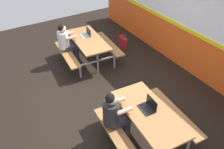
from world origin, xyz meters
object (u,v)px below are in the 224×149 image
at_px(picnic_table_left, 88,44).
at_px(laptop_dark, 148,107).
at_px(tote_bag_bright, 123,42).
at_px(student_nearer, 66,41).
at_px(laptop_silver, 86,34).
at_px(picnic_table_right, 148,118).
at_px(student_further, 115,113).

distance_m(picnic_table_left, laptop_dark, 3.02).
bearing_deg(tote_bag_bright, laptop_dark, -25.95).
height_order(student_nearer, laptop_silver, student_nearer).
distance_m(picnic_table_right, student_further, 0.64).
bearing_deg(student_further, student_nearer, 174.50).
xyz_separation_m(picnic_table_right, student_further, (-0.32, -0.53, 0.14)).
bearing_deg(picnic_table_left, laptop_silver, 164.84).
distance_m(picnic_table_right, student_nearer, 3.36).
distance_m(laptop_silver, laptop_dark, 3.21).
bearing_deg(picnic_table_left, picnic_table_right, -5.49).
distance_m(picnic_table_right, laptop_dark, 0.23).
height_order(laptop_dark, tote_bag_bright, laptop_dark).
xyz_separation_m(laptop_dark, tote_bag_bright, (-3.17, 1.54, -0.59)).
relative_size(laptop_silver, tote_bag_bright, 0.78).
xyz_separation_m(student_further, laptop_dark, (0.24, 0.58, 0.08)).
distance_m(student_further, tote_bag_bright, 3.65).
bearing_deg(picnic_table_right, picnic_table_left, 174.51).
distance_m(laptop_silver, tote_bag_bright, 1.37).
distance_m(student_nearer, student_further, 3.04).
height_order(picnic_table_left, student_further, student_further).
bearing_deg(picnic_table_right, student_nearer, -175.87).
bearing_deg(student_nearer, laptop_dark, 4.99).
xyz_separation_m(picnic_table_left, student_nearer, (-0.27, -0.54, 0.14)).
relative_size(picnic_table_right, laptop_silver, 5.00).
bearing_deg(student_further, picnic_table_left, 163.28).
bearing_deg(picnic_table_left, student_further, -16.72).
distance_m(student_nearer, laptop_dark, 3.28).
bearing_deg(picnic_table_left, tote_bag_bright, 97.37).
relative_size(student_nearer, student_further, 1.00).
xyz_separation_m(picnic_table_left, tote_bag_bright, (-0.17, 1.29, -0.38)).
height_order(picnic_table_right, student_nearer, student_nearer).
relative_size(student_nearer, laptop_dark, 3.59).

